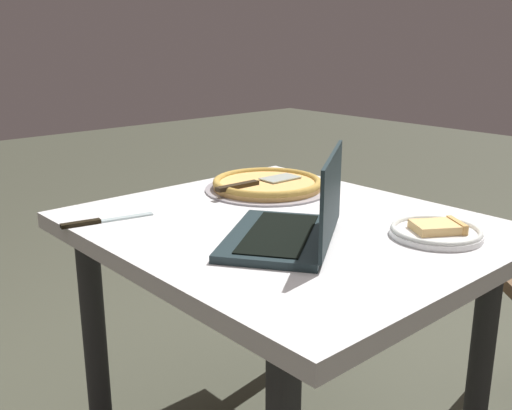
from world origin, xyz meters
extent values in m
cube|color=silver|center=(0.00, 0.00, 0.71)|extent=(1.01, 0.87, 0.04)
cylinder|color=#27292A|center=(-0.37, -0.37, 0.34)|extent=(0.06, 0.06, 0.69)
cylinder|color=#27292A|center=(0.37, -0.37, 0.34)|extent=(0.06, 0.06, 0.69)
cylinder|color=#27292A|center=(0.37, 0.37, 0.34)|extent=(0.06, 0.06, 0.69)
cube|color=#1B292D|center=(-0.09, 0.11, 0.74)|extent=(0.38, 0.41, 0.02)
cube|color=black|center=(-0.09, 0.11, 0.75)|extent=(0.29, 0.33, 0.00)
cube|color=#1B292D|center=(-0.18, 0.05, 0.84)|extent=(0.20, 0.29, 0.19)
cube|color=#96B2EA|center=(-0.18, 0.05, 0.84)|extent=(0.18, 0.25, 0.17)
cylinder|color=white|center=(-0.31, -0.18, 0.73)|extent=(0.21, 0.21, 0.01)
torus|color=silver|center=(-0.31, -0.18, 0.74)|extent=(0.21, 0.21, 0.01)
cube|color=#E4B872|center=(-0.31, -0.18, 0.75)|extent=(0.13, 0.13, 0.02)
cube|color=tan|center=(-0.34, -0.23, 0.75)|extent=(0.08, 0.06, 0.03)
cylinder|color=#9A959B|center=(0.27, -0.18, 0.73)|extent=(0.38, 0.38, 0.01)
cylinder|color=#E0AC60|center=(0.27, -0.18, 0.74)|extent=(0.33, 0.33, 0.02)
torus|color=#BA9240|center=(0.27, -0.18, 0.75)|extent=(0.33, 0.33, 0.02)
cube|color=#AEB8AC|center=(0.27, -0.23, 0.76)|extent=(0.07, 0.12, 0.00)
cube|color=black|center=(0.27, -0.07, 0.76)|extent=(0.03, 0.15, 0.01)
cube|color=silver|center=(0.30, 0.30, 0.73)|extent=(0.05, 0.18, 0.00)
cube|color=black|center=(0.32, 0.40, 0.73)|extent=(0.04, 0.10, 0.01)
cylinder|color=brown|center=(-0.17, -0.78, 0.21)|extent=(0.03, 0.03, 0.42)
camera|label=1|loc=(-1.01, 1.00, 1.18)|focal=41.56mm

